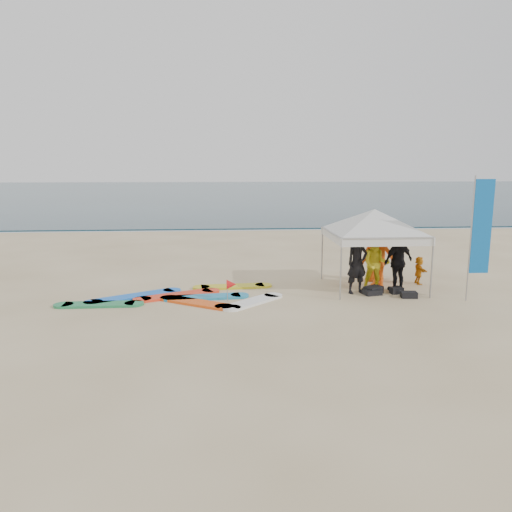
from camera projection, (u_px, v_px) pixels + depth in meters
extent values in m
plane|color=beige|center=(227.00, 322.00, 12.43)|extent=(120.00, 120.00, 0.00)
cube|color=#0C2633|center=(221.00, 192.00, 71.29)|extent=(160.00, 84.00, 0.08)
cube|color=silver|center=(223.00, 229.00, 30.28)|extent=(160.00, 1.20, 0.01)
imported|color=black|center=(357.00, 263.00, 15.11)|extent=(0.78, 0.63, 1.87)
imported|color=yellow|center=(376.00, 264.00, 15.33)|extent=(0.97, 0.82, 1.75)
imported|color=#FF5D16|center=(378.00, 256.00, 16.12)|extent=(1.30, 0.82, 1.92)
imported|color=black|center=(398.00, 261.00, 15.42)|extent=(1.18, 0.87, 1.86)
imported|color=orange|center=(375.00, 256.00, 16.74)|extent=(0.87, 0.59, 1.71)
imported|color=orange|center=(419.00, 270.00, 16.38)|extent=(0.30, 0.86, 0.92)
cylinder|color=#A5A5A8|center=(322.00, 253.00, 17.00)|extent=(0.05, 0.05, 1.80)
cylinder|color=#A5A5A8|center=(399.00, 252.00, 17.18)|extent=(0.05, 0.05, 1.80)
cylinder|color=#A5A5A8|center=(341.00, 270.00, 14.35)|extent=(0.05, 0.05, 1.80)
cylinder|color=#A5A5A8|center=(432.00, 268.00, 14.54)|extent=(0.05, 0.05, 1.80)
cube|color=silver|center=(388.00, 242.00, 14.30)|extent=(2.80, 0.02, 0.24)
cube|color=silver|center=(362.00, 230.00, 16.95)|extent=(2.80, 0.02, 0.24)
cube|color=silver|center=(331.00, 236.00, 15.53)|extent=(0.02, 2.80, 0.24)
cube|color=silver|center=(416.00, 235.00, 15.72)|extent=(0.02, 2.80, 0.24)
pyramid|color=silver|center=(375.00, 209.00, 15.48)|extent=(3.81, 3.81, 0.72)
cylinder|color=#A5A5A8|center=(471.00, 239.00, 14.09)|extent=(0.04, 0.04, 3.59)
cube|color=#0B61BA|center=(482.00, 227.00, 14.05)|extent=(0.56, 0.03, 2.67)
cylinder|color=#A5A5A8|center=(227.00, 291.00, 14.30)|extent=(0.02, 0.02, 0.60)
cone|color=red|center=(231.00, 284.00, 14.27)|extent=(0.28, 0.28, 0.28)
cube|color=black|center=(373.00, 290.00, 15.22)|extent=(0.67, 0.61, 0.22)
cube|color=black|center=(409.00, 295.00, 14.73)|extent=(0.49, 0.35, 0.18)
cube|color=black|center=(372.00, 292.00, 15.09)|extent=(0.58, 0.50, 0.16)
cube|color=black|center=(396.00, 290.00, 15.20)|extent=(0.40, 0.32, 0.20)
cube|color=teal|center=(206.00, 297.00, 14.67)|extent=(2.06, 0.75, 0.07)
cube|color=#F3391C|center=(177.00, 295.00, 14.89)|extent=(2.17, 1.36, 0.07)
cube|color=white|center=(253.00, 302.00, 14.18)|extent=(1.65, 1.61, 0.07)
cube|color=#F15514|center=(196.00, 303.00, 14.09)|extent=(1.89, 1.48, 0.07)
cube|color=#23804C|center=(99.00, 305.00, 13.90)|extent=(1.93, 0.55, 0.07)
cube|color=gold|center=(233.00, 287.00, 15.95)|extent=(2.03, 0.69, 0.07)
cube|color=blue|center=(134.00, 296.00, 14.75)|extent=(2.37, 1.69, 0.07)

